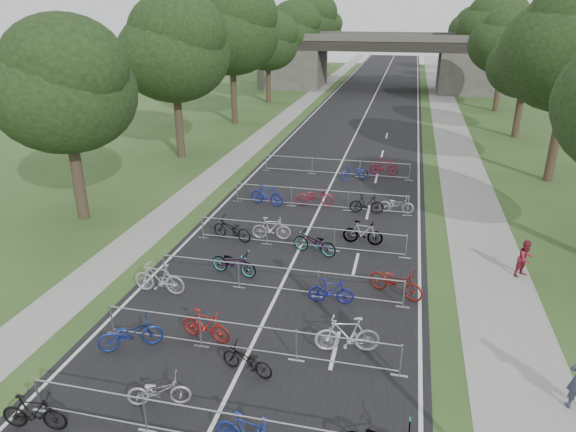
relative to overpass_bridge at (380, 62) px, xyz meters
name	(u,v)px	position (x,y,z in m)	size (l,w,h in m)	color
road	(368,109)	(0.00, -15.00, -3.53)	(11.00, 140.00, 0.01)	black
sidewalk_right	(446,112)	(8.00, -15.00, -3.53)	(3.00, 140.00, 0.01)	gray
sidewalk_left	(299,106)	(-7.50, -15.00, -3.53)	(2.00, 140.00, 0.01)	gray
lane_markings	(368,109)	(0.00, -15.00, -3.53)	(0.12, 140.00, 0.00)	silver
overpass_bridge	(380,62)	(0.00, 0.00, 0.00)	(31.00, 8.00, 7.05)	#45423D
tree_left_0	(65,88)	(-11.39, -49.07, 2.96)	(6.72, 6.72, 10.25)	#33261C
tree_left_1	(174,51)	(-11.39, -37.07, 3.77)	(7.56, 7.56, 11.53)	#33261C
tree_right_1	(576,47)	(13.11, -37.07, 4.37)	(8.18, 8.18, 12.47)	#33261C
tree_left_2	(232,31)	(-11.39, -25.07, 4.58)	(8.40, 8.40, 12.81)	#33261C
tree_right_2	(528,63)	(13.11, -25.07, 2.41)	(6.16, 6.16, 9.39)	#33261C
tree_left_3	(268,42)	(-11.39, -13.07, 2.96)	(6.72, 6.72, 10.25)	#33261C
tree_right_3	(506,41)	(13.11, -13.07, 3.39)	(7.17, 7.17, 10.93)	#33261C
tree_left_4	(293,30)	(-11.39, -1.07, 3.77)	(7.56, 7.56, 11.53)	#33261C
tree_right_4	(492,27)	(13.11, -1.07, 4.37)	(8.18, 8.18, 12.47)	#33261C
tree_left_5	(310,22)	(-11.39, 10.93, 4.58)	(8.40, 8.40, 12.81)	#33261C
tree_right_5	(479,39)	(13.11, 10.93, 2.41)	(6.16, 6.16, 9.39)	#33261C
tree_left_6	(323,30)	(-11.39, 22.93, 2.96)	(6.72, 6.72, 10.25)	#33261C
tree_right_6	(472,29)	(13.11, 22.93, 3.39)	(7.17, 7.17, 10.93)	#33261C
barrier_row_1	(203,425)	(0.00, -61.40, -2.99)	(9.70, 0.08, 1.10)	#ADB0B6
barrier_row_2	(247,339)	(0.00, -57.80, -2.99)	(9.70, 0.08, 1.10)	#ADB0B6
barrier_row_3	(278,280)	(0.00, -54.00, -2.99)	(9.70, 0.08, 1.10)	#ADB0B6
barrier_row_4	(300,237)	(0.00, -50.00, -2.99)	(9.70, 0.08, 1.10)	#ADB0B6
barrier_row_5	(319,199)	(0.00, -45.00, -2.99)	(9.70, 0.08, 1.10)	#ADB0B6
barrier_row_6	(336,167)	(0.00, -39.00, -2.99)	(9.70, 0.08, 1.10)	#ADB0B6
bike_4	(34,413)	(-4.30, -61.95, -3.01)	(0.49, 1.73, 1.04)	black
bike_5	(159,391)	(-1.65, -60.43, -3.09)	(0.59, 1.71, 0.90)	#A1A0A8
bike_8	(130,334)	(-3.64, -58.34, -3.01)	(0.70, 2.00, 1.05)	navy
bike_9	(206,325)	(-1.53, -57.39, -3.00)	(0.50, 1.77, 1.07)	maroon
bike_10	(247,361)	(0.25, -58.67, -3.09)	(0.59, 1.68, 0.88)	black
bike_11	(347,335)	(2.96, -56.97, -2.92)	(0.57, 2.03, 1.22)	silver
bike_12	(159,278)	(-4.30, -55.02, -2.92)	(0.57, 2.03, 1.22)	#A5A5AD
bike_13	(234,263)	(-2.06, -53.02, -3.01)	(0.69, 1.98, 1.04)	#ADB0B6
bike_14	(331,291)	(2.05, -54.28, -3.04)	(0.46, 1.63, 0.98)	navy
bike_15	(396,282)	(4.30, -53.19, -2.97)	(0.75, 2.16, 1.13)	maroon
bike_16	(232,229)	(-3.23, -49.89, -3.00)	(0.71, 2.04, 1.07)	black
bike_17	(271,229)	(-1.47, -49.41, -2.99)	(0.51, 1.81, 1.09)	#A4A2A9
bike_18	(315,243)	(0.74, -50.46, -3.01)	(0.70, 2.00, 1.05)	#ADB0B6
bike_19	(363,233)	(2.67, -48.96, -2.99)	(0.51, 1.82, 1.09)	#ADB0B6
bike_20	(267,195)	(-2.87, -45.12, -2.95)	(0.55, 1.93, 1.16)	navy
bike_21	(315,196)	(-0.33, -44.65, -3.00)	(0.70, 2.02, 1.06)	maroon
bike_22	(367,204)	(2.50, -45.14, -3.01)	(0.49, 1.75, 1.05)	black
bike_23	(397,204)	(4.02, -44.71, -3.07)	(0.62, 1.77, 0.93)	#9F9FA6
bike_26	(355,173)	(1.28, -39.69, -3.04)	(0.66, 1.89, 0.99)	navy
bike_27	(384,167)	(3.00, -38.17, -3.00)	(0.50, 1.79, 1.07)	maroon
pedestrian_b	(525,259)	(9.20, -50.51, -2.77)	(0.74, 0.58, 1.52)	maroon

